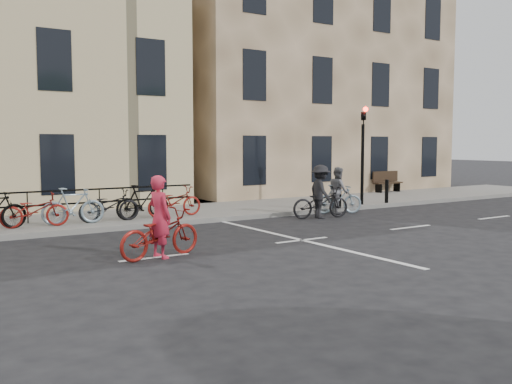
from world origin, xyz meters
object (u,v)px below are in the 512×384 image
bench (387,181)px  cyclist_grey (338,195)px  cyclist_dark (321,197)px  traffic_light (363,143)px  cyclist_pink (160,229)px

bench → cyclist_grey: bearing=-148.1°
cyclist_dark → cyclist_grey: bearing=-53.0°
traffic_light → cyclist_grey: (-1.82, -0.73, -1.79)m
traffic_light → cyclist_pink: size_ratio=1.85×
cyclist_pink → cyclist_dark: size_ratio=1.02×
cyclist_grey → cyclist_pink: bearing=136.6°
cyclist_grey → traffic_light: bearing=-45.6°
bench → cyclist_pink: 16.82m
traffic_light → cyclist_grey: size_ratio=2.24×
cyclist_grey → bench: bearing=-35.5°
cyclist_pink → cyclist_dark: cyclist_pink is taller
cyclist_pink → cyclist_dark: 7.65m
bench → cyclist_pink: (-14.90, -7.80, -0.06)m
traffic_light → bench: traffic_light is taller
cyclist_pink → bench: bearing=-74.6°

